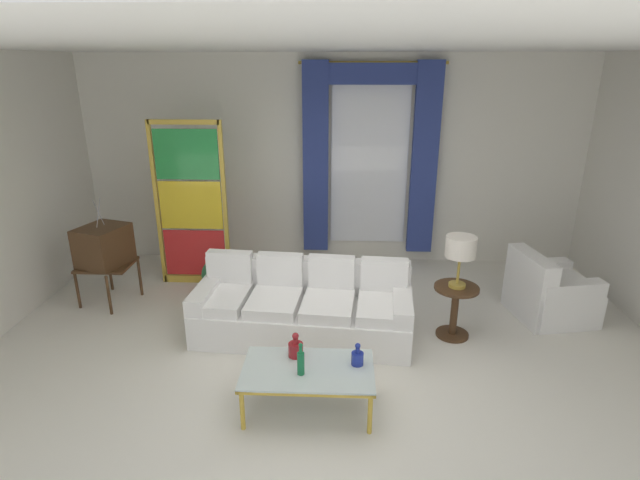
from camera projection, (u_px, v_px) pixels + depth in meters
The scene contains 15 objects.
ground_plane at pixel (324, 371), 4.91m from camera, with size 16.00×16.00×0.00m, color silver.
wall_rear at pixel (332, 161), 7.28m from camera, with size 8.00×0.12×3.00m, color white.
ceiling_slab at pixel (328, 45), 4.64m from camera, with size 8.00×7.60×0.04m, color white.
curtained_window at pixel (370, 147), 7.02m from camera, with size 2.00×0.17×2.70m.
couch_white_long at pixel (304, 308), 5.52m from camera, with size 2.40×1.11×0.86m.
coffee_table at pixel (308, 372), 4.26m from camera, with size 1.12×0.65×0.41m.
bottle_blue_decanter at pixel (296, 348), 4.40m from camera, with size 0.13×0.13×0.23m.
bottle_crystal_tall at pixel (357, 357), 4.28m from camera, with size 0.11×0.11×0.21m.
bottle_amber_squat at pixel (301, 362), 4.14m from camera, with size 0.06×0.06×0.30m.
vintage_tv at pixel (104, 248), 6.10m from camera, with size 0.66×0.71×1.35m.
armchair_white at pixel (547, 294), 5.88m from camera, with size 0.95×0.94×0.80m.
stained_glass_divider at pixel (191, 208), 6.54m from camera, with size 0.95×0.05×2.20m.
peacock_figurine at pixel (216, 277), 6.51m from camera, with size 0.44×0.60×0.50m.
round_side_table at pixel (455, 307), 5.43m from camera, with size 0.48×0.48×0.59m.
table_lamp_brass at pixel (461, 249), 5.21m from camera, with size 0.32×0.32×0.57m.
Camera 1 is at (0.15, -4.18, 2.88)m, focal length 28.00 mm.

